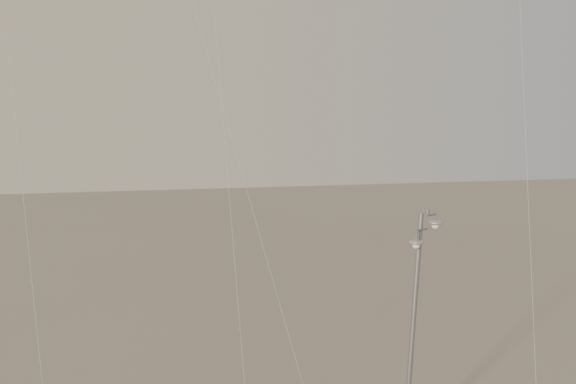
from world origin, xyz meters
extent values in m
cylinder|color=gray|center=(6.61, 5.57, 4.15)|extent=(0.64, 0.18, 8.29)
cylinder|color=gray|center=(7.07, 5.57, 8.35)|extent=(0.14, 0.14, 0.18)
cylinder|color=gray|center=(7.28, 5.71, 8.20)|extent=(0.45, 0.34, 0.07)
cylinder|color=gray|center=(7.48, 5.86, 8.05)|extent=(0.06, 0.06, 0.30)
ellipsoid|color=#ACACA7|center=(7.48, 5.86, 7.90)|extent=(0.52, 0.52, 0.18)
cylinder|color=gray|center=(6.81, 5.42, 7.75)|extent=(0.55, 0.36, 0.07)
cylinder|color=gray|center=(6.55, 5.27, 7.55)|extent=(0.06, 0.06, 0.40)
ellipsoid|color=#ACACA7|center=(6.55, 5.27, 7.35)|extent=(0.52, 0.52, 0.18)
cylinder|color=beige|center=(-6.24, 5.00, 10.78)|extent=(1.32, 0.93, 21.46)
cylinder|color=beige|center=(9.87, 4.25, 11.64)|extent=(1.18, 5.85, 23.18)
cylinder|color=beige|center=(0.25, 16.89, 16.35)|extent=(7.58, 12.31, 32.61)
camera|label=1|loc=(-3.58, -20.01, 12.56)|focal=50.00mm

